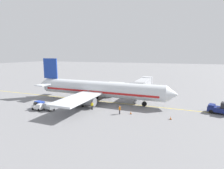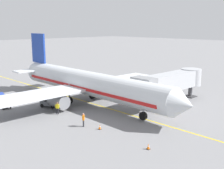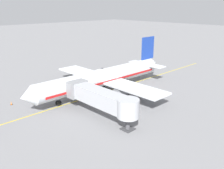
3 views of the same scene
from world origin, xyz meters
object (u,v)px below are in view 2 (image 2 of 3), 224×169
(ground_crew_wing_walker, at_px, (83,119))
(safety_cone_nose_left, at_px, (100,127))
(baggage_cart_front, at_px, (5,102))
(parked_airliner, at_px, (88,84))
(jet_bridge, at_px, (171,82))
(ground_crew_loader, at_px, (57,108))
(baggage_cart_second_in_train, at_px, (0,98))
(baggage_tug_trailing, at_px, (50,102))
(safety_cone_nose_right, at_px, (148,146))

(ground_crew_wing_walker, bearing_deg, safety_cone_nose_left, 110.77)
(baggage_cart_front, height_order, safety_cone_nose_left, baggage_cart_front)
(safety_cone_nose_left, bearing_deg, ground_crew_wing_walker, -69.23)
(parked_airliner, bearing_deg, ground_crew_wing_walker, 47.84)
(jet_bridge, relative_size, ground_crew_loader, 9.03)
(parked_airliner, xyz_separation_m, baggage_cart_front, (10.58, -6.56, -2.24))
(ground_crew_loader, bearing_deg, baggage_cart_second_in_train, -73.30)
(parked_airliner, relative_size, safety_cone_nose_left, 63.09)
(baggage_cart_second_in_train, height_order, safety_cone_nose_left, baggage_cart_second_in_train)
(baggage_cart_second_in_train, xyz_separation_m, ground_crew_loader, (-3.34, 11.12, 0.00))
(baggage_cart_second_in_train, bearing_deg, safety_cone_nose_left, 100.42)
(parked_airliner, distance_m, jet_bridge, 13.04)
(parked_airliner, bearing_deg, jet_bridge, 135.80)
(baggage_tug_trailing, xyz_separation_m, ground_crew_wing_walker, (1.68, 10.31, 0.24))
(jet_bridge, xyz_separation_m, baggage_tug_trailing, (14.92, -11.39, -2.74))
(jet_bridge, height_order, safety_cone_nose_left, jet_bridge)
(baggage_cart_front, relative_size, ground_crew_loader, 1.76)
(parked_airliner, relative_size, safety_cone_nose_right, 63.09)
(baggage_cart_front, bearing_deg, safety_cone_nose_right, 99.02)
(parked_airliner, bearing_deg, baggage_cart_front, -31.79)
(jet_bridge, xyz_separation_m, safety_cone_nose_left, (15.81, 1.01, -3.17))
(baggage_cart_front, xyz_separation_m, ground_crew_wing_walker, (-3.32, 14.57, 0.00))
(parked_airliner, xyz_separation_m, baggage_tug_trailing, (5.57, -2.30, -2.47))
(jet_bridge, relative_size, safety_cone_nose_left, 25.85)
(parked_airliner, relative_size, jet_bridge, 2.44)
(jet_bridge, height_order, ground_crew_wing_walker, jet_bridge)
(safety_cone_nose_left, bearing_deg, baggage_tug_trailing, -94.12)
(baggage_cart_front, xyz_separation_m, safety_cone_nose_right, (-3.85, 24.25, -0.66))
(parked_airliner, height_order, safety_cone_nose_left, parked_airliner)
(ground_crew_loader, bearing_deg, safety_cone_nose_right, 90.04)
(jet_bridge, relative_size, baggage_cart_second_in_train, 5.12)
(ground_crew_loader, bearing_deg, baggage_tug_trailing, -106.80)
(parked_airliner, distance_m, baggage_cart_front, 12.65)
(baggage_cart_second_in_train, relative_size, safety_cone_nose_right, 5.05)
(jet_bridge, height_order, baggage_cart_front, jet_bridge)
(safety_cone_nose_left, bearing_deg, safety_cone_nose_right, 88.01)
(baggage_cart_second_in_train, relative_size, ground_crew_loader, 1.76)
(jet_bridge, distance_m, baggage_tug_trailing, 18.97)
(baggage_tug_trailing, xyz_separation_m, baggage_cart_second_in_train, (4.51, -7.25, 0.24))
(ground_crew_wing_walker, xyz_separation_m, safety_cone_nose_right, (-0.53, 9.68, -0.66))
(ground_crew_loader, distance_m, safety_cone_nose_left, 8.55)
(jet_bridge, height_order, baggage_tug_trailing, jet_bridge)
(parked_airliner, bearing_deg, safety_cone_nose_right, 69.18)
(ground_crew_loader, distance_m, safety_cone_nose_right, 16.13)
(jet_bridge, bearing_deg, baggage_cart_second_in_train, -43.81)
(baggage_cart_front, bearing_deg, safety_cone_nose_left, 103.87)
(safety_cone_nose_right, bearing_deg, ground_crew_wing_walker, -86.89)
(parked_airliner, bearing_deg, baggage_tug_trailing, -22.41)
(baggage_tug_trailing, relative_size, ground_crew_loader, 1.64)
(ground_crew_wing_walker, height_order, ground_crew_loader, same)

